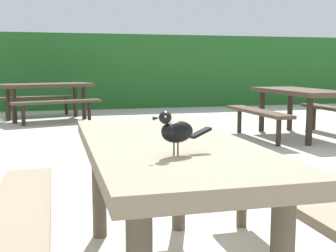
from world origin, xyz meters
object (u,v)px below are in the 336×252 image
object	(u,v)px
picnic_table_foreground	(166,176)
bird_grackle	(175,130)
picnic_table_mid_left	(46,93)
picnic_table_mid_right	(299,101)

from	to	relation	value
picnic_table_foreground	bird_grackle	world-z (taller)	bird_grackle
picnic_table_mid_left	picnic_table_foreground	bearing A→B (deg)	-85.22
picnic_table_foreground	picnic_table_mid_right	xyz separation A→B (m)	(3.17, 4.02, 0.00)
picnic_table_foreground	picnic_table_mid_right	world-z (taller)	same
picnic_table_mid_right	picnic_table_mid_left	bearing A→B (deg)	139.05
picnic_table_mid_left	picnic_table_mid_right	size ratio (longest dim) A/B	1.17
picnic_table_foreground	picnic_table_mid_right	distance (m)	5.12
picnic_table_mid_left	picnic_table_mid_right	distance (m)	5.01
picnic_table_foreground	picnic_table_mid_left	xyz separation A→B (m)	(-0.61, 7.30, 0.00)
picnic_table_mid_left	bird_grackle	bearing A→B (deg)	-85.87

